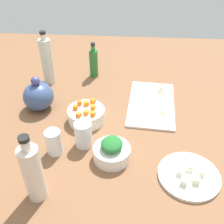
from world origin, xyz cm
name	(u,v)px	position (x,y,z in cm)	size (l,w,h in cm)	color
tabletop	(112,124)	(0.00, 0.00, 1.50)	(190.00, 190.00, 3.00)	brown
cutting_board	(151,104)	(13.41, -16.94, 3.50)	(35.42, 20.15, 1.00)	white
plate_tofu	(189,176)	(-27.04, -27.44, 3.60)	(20.40, 20.40, 1.20)	white
bowl_greens	(112,153)	(-20.59, -1.44, 5.52)	(13.11, 13.11, 5.04)	white
bowl_carrots	(86,115)	(0.09, 10.70, 5.80)	(15.33, 15.33, 5.60)	white
teapot	(38,96)	(7.52, 32.64, 9.32)	(15.32, 13.07, 15.67)	#374D7C
bottle_0	(47,61)	(29.88, 34.13, 14.84)	(5.77, 5.77, 26.69)	silver
bottle_1	(94,63)	(37.97, 12.37, 10.68)	(4.40, 4.40, 18.43)	#266D2E
bottle_2	(33,173)	(-37.48, 20.05, 13.35)	(6.04, 6.04, 24.17)	beige
drinking_glass_0	(54,142)	(-19.13, 19.29, 7.86)	(5.64, 5.64, 9.73)	white
drinking_glass_1	(83,134)	(-14.37, 9.47, 8.03)	(6.40, 6.40, 10.06)	white
carrot_cube_0	(93,114)	(-3.70, 7.26, 9.50)	(1.80, 1.80, 1.80)	orange
carrot_cube_1	(93,107)	(0.73, 7.78, 9.50)	(1.80, 1.80, 1.80)	orange
carrot_cube_2	(86,113)	(-3.12, 10.10, 9.50)	(1.80, 1.80, 1.80)	orange
carrot_cube_3	(86,104)	(3.04, 10.94, 9.50)	(1.80, 1.80, 1.80)	orange
carrot_cube_4	(79,115)	(-4.77, 12.77, 9.50)	(1.80, 1.80, 1.80)	orange
carrot_cube_5	(76,107)	(0.43, 14.96, 9.50)	(1.80, 1.80, 1.80)	orange
carrot_cube_6	(79,103)	(3.45, 13.89, 9.50)	(1.80, 1.80, 1.80)	orange
carrot_cube_7	(93,101)	(4.98, 8.47, 9.50)	(1.80, 1.80, 1.80)	orange
chopped_greens_mound	(112,144)	(-20.59, -1.44, 9.86)	(8.37, 7.60, 3.66)	#236E2E
tofu_cube_0	(190,167)	(-24.92, -27.76, 5.30)	(2.20, 2.20, 2.20)	silver
tofu_cube_1	(181,172)	(-27.25, -24.70, 5.30)	(2.20, 2.20, 2.20)	white
tofu_cube_2	(184,182)	(-30.97, -25.15, 5.30)	(2.20, 2.20, 2.20)	silver
tofu_cube_3	(196,180)	(-30.13, -28.99, 5.30)	(2.20, 2.20, 2.20)	#F0EECB
tofu_cube_4	(200,173)	(-26.94, -30.85, 5.30)	(2.20, 2.20, 2.20)	silver
dumpling_0	(161,90)	(22.61, -21.86, 5.54)	(4.67, 4.62, 3.09)	beige
dumpling_1	(152,100)	(13.79, -17.31, 5.10)	(5.58, 5.04, 2.20)	beige
dumpling_2	(163,112)	(5.15, -21.46, 5.38)	(5.23, 4.51, 2.76)	beige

